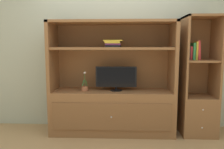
{
  "coord_description": "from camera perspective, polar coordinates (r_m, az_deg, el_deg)",
  "views": [
    {
      "loc": [
        0.14,
        -2.92,
        1.32
      ],
      "look_at": [
        0.0,
        0.35,
        0.91
      ],
      "focal_mm": 35.73,
      "sensor_mm": 36.0,
      "label": 1
    }
  ],
  "objects": [
    {
      "name": "tv_monitor",
      "position": [
        3.34,
        1.07,
        -0.84
      ],
      "size": [
        0.61,
        0.18,
        0.37
      ],
      "color": "black",
      "rests_on": "media_console"
    },
    {
      "name": "media_console",
      "position": [
        3.42,
        0.04,
        -6.32
      ],
      "size": [
        1.84,
        0.55,
        1.69
      ],
      "color": "brown",
      "rests_on": "ground_plane"
    },
    {
      "name": "upright_book_row",
      "position": [
        3.48,
        20.15,
        5.58
      ],
      "size": [
        0.18,
        0.18,
        0.28
      ],
      "color": "black",
      "rests_on": "bookshelf_tall"
    },
    {
      "name": "magazine_stack",
      "position": [
        3.31,
        0.26,
        7.95
      ],
      "size": [
        0.29,
        0.34,
        0.1
      ],
      "color": "black",
      "rests_on": "media_console"
    },
    {
      "name": "bookshelf_tall",
      "position": [
        3.6,
        21.04,
        -5.4
      ],
      "size": [
        0.5,
        0.48,
        1.75
      ],
      "color": "brown",
      "rests_on": "ground_plane"
    },
    {
      "name": "potted_plant",
      "position": [
        3.39,
        -6.99,
        -3.27
      ],
      "size": [
        0.1,
        0.1,
        0.3
      ],
      "color": "#B26642",
      "rests_on": "media_console"
    },
    {
      "name": "painted_rear_wall",
      "position": [
        3.67,
        0.27,
        8.49
      ],
      "size": [
        6.0,
        0.1,
        2.8
      ],
      "primitive_type": "cube",
      "color": "#ADB29E",
      "rests_on": "ground_plane"
    },
    {
      "name": "ground_plane",
      "position": [
        3.2,
        -0.28,
        -17.1
      ],
      "size": [
        8.0,
        8.0,
        0.0
      ],
      "primitive_type": "plane",
      "color": "tan"
    }
  ]
}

